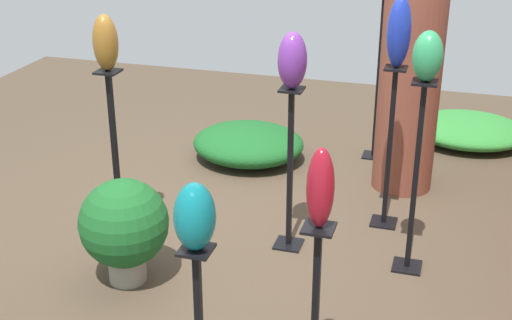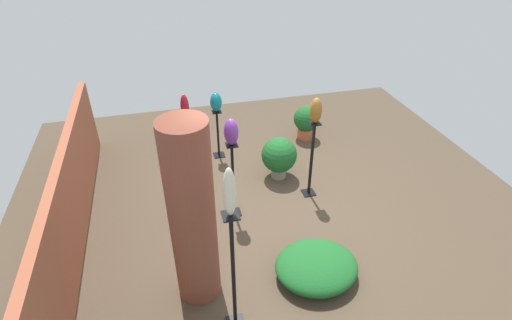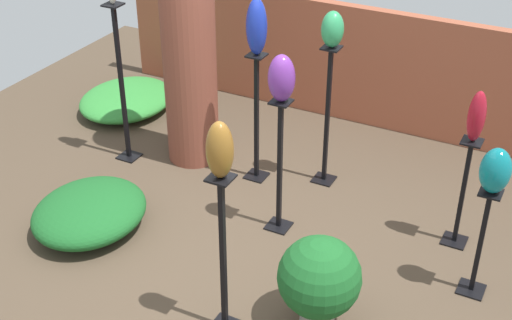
% 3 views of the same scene
% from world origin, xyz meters
% --- Properties ---
extents(ground_plane, '(8.00, 8.00, 0.00)m').
position_xyz_m(ground_plane, '(0.00, 0.00, 0.00)').
color(ground_plane, '#4C3D2D').
extents(brick_wall_back, '(5.60, 0.12, 1.29)m').
position_xyz_m(brick_wall_back, '(0.00, 2.80, 0.64)').
color(brick_wall_back, '#9E5138').
rests_on(brick_wall_back, ground).
extents(brick_pillar, '(0.51, 0.51, 2.31)m').
position_xyz_m(brick_pillar, '(-1.15, 1.30, 1.15)').
color(brick_pillar, brown).
rests_on(brick_pillar, ground).
extents(pedestal_teal, '(0.20, 0.20, 0.91)m').
position_xyz_m(pedestal_teal, '(1.81, 0.55, 0.41)').
color(pedestal_teal, black).
rests_on(pedestal_teal, ground).
extents(pedestal_ivory, '(0.20, 0.20, 1.60)m').
position_xyz_m(pedestal_ivory, '(-1.72, 0.98, 0.74)').
color(pedestal_ivory, black).
rests_on(pedestal_ivory, ground).
extents(pedestal_violet, '(0.20, 0.20, 1.22)m').
position_xyz_m(pedestal_violet, '(0.13, 0.61, 0.56)').
color(pedestal_violet, black).
rests_on(pedestal_violet, ground).
extents(pedestal_bronze, '(0.20, 0.20, 1.29)m').
position_xyz_m(pedestal_bronze, '(0.32, -0.66, 0.59)').
color(pedestal_bronze, black).
rests_on(pedestal_bronze, ground).
extents(pedestal_jade, '(0.20, 0.20, 1.36)m').
position_xyz_m(pedestal_jade, '(0.19, 1.48, 0.63)').
color(pedestal_jade, black).
rests_on(pedestal_jade, ground).
extents(pedestal_ruby, '(0.20, 0.20, 0.98)m').
position_xyz_m(pedestal_ruby, '(1.54, 1.10, 0.44)').
color(pedestal_ruby, black).
rests_on(pedestal_ruby, ground).
extents(pedestal_cobalt, '(0.20, 0.20, 1.27)m').
position_xyz_m(pedestal_cobalt, '(-0.41, 1.24, 0.58)').
color(pedestal_cobalt, black).
rests_on(pedestal_cobalt, ground).
extents(art_vase_teal, '(0.22, 0.20, 0.35)m').
position_xyz_m(art_vase_teal, '(1.81, 0.55, 1.09)').
color(art_vase_teal, '#0F727A').
rests_on(art_vase_teal, pedestal_teal).
extents(art_vase_violet, '(0.22, 0.20, 0.39)m').
position_xyz_m(art_vase_violet, '(0.13, 0.61, 1.41)').
color(art_vase_violet, '#6B2D8C').
rests_on(art_vase_violet, pedestal_violet).
extents(art_vase_bronze, '(0.18, 0.17, 0.39)m').
position_xyz_m(art_vase_bronze, '(0.32, -0.66, 1.48)').
color(art_vase_bronze, brown).
rests_on(art_vase_bronze, pedestal_bronze).
extents(art_vase_jade, '(0.20, 0.19, 0.32)m').
position_xyz_m(art_vase_jade, '(0.19, 1.48, 1.52)').
color(art_vase_jade, '#2D9356').
rests_on(art_vase_jade, pedestal_jade).
extents(art_vase_ruby, '(0.14, 0.14, 0.43)m').
position_xyz_m(art_vase_ruby, '(1.54, 1.10, 1.19)').
color(art_vase_ruby, maroon).
rests_on(art_vase_ruby, pedestal_ruby).
extents(art_vase_cobalt, '(0.19, 0.17, 0.51)m').
position_xyz_m(art_vase_cobalt, '(-0.41, 1.24, 1.52)').
color(art_vase_cobalt, '#192D9E').
rests_on(art_vase_cobalt, pedestal_cobalt).
extents(potted_plant_front_right, '(0.60, 0.60, 0.73)m').
position_xyz_m(potted_plant_front_right, '(0.89, -0.33, 0.42)').
color(potted_plant_front_right, gray).
rests_on(potted_plant_front_right, ground).
extents(foliage_bed_east, '(0.93, 1.05, 0.33)m').
position_xyz_m(foliage_bed_east, '(-1.30, -0.15, 0.16)').
color(foliage_bed_east, '#195923').
rests_on(foliage_bed_east, ground).
extents(foliage_bed_west, '(0.98, 1.15, 0.26)m').
position_xyz_m(foliage_bed_west, '(-2.37, 1.83, 0.13)').
color(foliage_bed_west, '#338C38').
rests_on(foliage_bed_west, ground).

